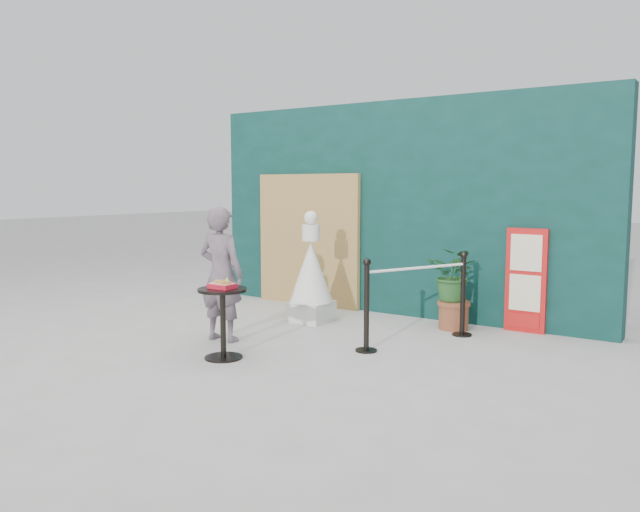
{
  "coord_description": "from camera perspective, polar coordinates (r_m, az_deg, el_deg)",
  "views": [
    {
      "loc": [
        4.07,
        -4.81,
        1.81
      ],
      "look_at": [
        0.0,
        1.2,
        1.0
      ],
      "focal_mm": 35.0,
      "sensor_mm": 36.0,
      "label": 1
    }
  ],
  "objects": [
    {
      "name": "woman",
      "position": [
        7.38,
        -9.02,
        -1.64
      ],
      "size": [
        0.62,
        0.44,
        1.58
      ],
      "primitive_type": "imported",
      "rotation": [
        0.0,
        0.0,
        3.25
      ],
      "color": "slate",
      "rests_on": "ground"
    },
    {
      "name": "back_wall",
      "position": [
        8.95,
        7.04,
        4.33
      ],
      "size": [
        6.0,
        0.3,
        3.0
      ],
      "primitive_type": "cube",
      "color": "#0A2D27",
      "rests_on": "ground"
    },
    {
      "name": "food_basket",
      "position": [
        6.6,
        -8.89,
        -2.62
      ],
      "size": [
        0.26,
        0.19,
        0.11
      ],
      "color": "red",
      "rests_on": "cafe_table"
    },
    {
      "name": "cafe_table",
      "position": [
        6.65,
        -8.87,
        -5.08
      ],
      "size": [
        0.52,
        0.52,
        0.75
      ],
      "color": "black",
      "rests_on": "ground"
    },
    {
      "name": "menu_board",
      "position": [
        8.14,
        18.31,
        -2.15
      ],
      "size": [
        0.5,
        0.07,
        1.3
      ],
      "color": "red",
      "rests_on": "ground"
    },
    {
      "name": "ground",
      "position": [
        6.55,
        -5.98,
        -9.69
      ],
      "size": [
        60.0,
        60.0,
        0.0
      ],
      "primitive_type": "plane",
      "color": "#ADAAA5",
      "rests_on": "ground"
    },
    {
      "name": "planter",
      "position": [
        8.08,
        12.18,
        -2.35
      ],
      "size": [
        0.61,
        0.53,
        1.04
      ],
      "color": "brown",
      "rests_on": "ground"
    },
    {
      "name": "stanchion_barrier",
      "position": [
        7.3,
        8.88,
        -4.09
      ],
      "size": [
        0.84,
        1.54,
        1.03
      ],
      "color": "black",
      "rests_on": "ground"
    },
    {
      "name": "statue",
      "position": [
        8.36,
        -0.82,
        -1.9
      ],
      "size": [
        0.58,
        0.58,
        1.49
      ],
      "color": "silver",
      "rests_on": "ground"
    },
    {
      "name": "bamboo_fence",
      "position": [
        9.52,
        -1.11,
        1.48
      ],
      "size": [
        1.8,
        0.08,
        2.0
      ],
      "primitive_type": "cube",
      "color": "tan",
      "rests_on": "ground"
    }
  ]
}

